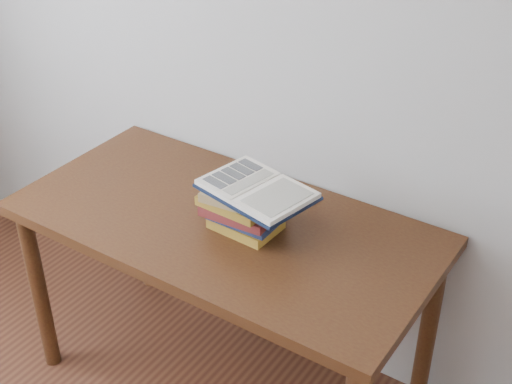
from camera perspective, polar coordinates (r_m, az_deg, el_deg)
The scene contains 3 objects.
desk at distance 2.40m, azimuth -2.58°, elevation -4.16°, with size 1.41×0.71×0.76m.
book_stack at distance 2.26m, azimuth -1.05°, elevation -1.31°, with size 0.27×0.19×0.15m.
open_book at distance 2.19m, azimuth 0.08°, elevation 0.18°, with size 0.38×0.30×0.03m.
Camera 1 is at (1.20, -0.17, 2.08)m, focal length 50.00 mm.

